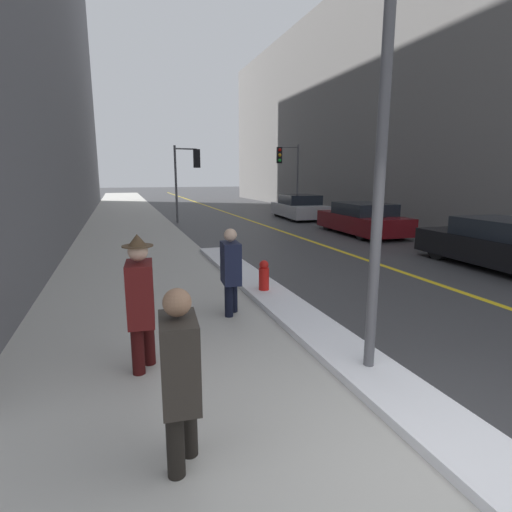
{
  "coord_description": "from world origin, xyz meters",
  "views": [
    {
      "loc": [
        -2.4,
        -1.87,
        2.31
      ],
      "look_at": [
        -0.4,
        4.0,
        1.05
      ],
      "focal_mm": 28.0,
      "sensor_mm": 36.0,
      "label": 1
    }
  ],
  "objects_px": {
    "lamp_post": "(383,116)",
    "fire_hydrant": "(264,278)",
    "pedestrian_trailing": "(180,371)",
    "parked_car_black": "(504,245)",
    "traffic_light_far": "(287,164)",
    "parked_car_maroon": "(362,219)",
    "traffic_light_near": "(189,167)",
    "pedestrian_in_glasses": "(231,268)",
    "parked_car_silver": "(299,207)",
    "pedestrian_in_fedora": "(141,298)"
  },
  "relations": [
    {
      "from": "traffic_light_near",
      "to": "parked_car_silver",
      "type": "height_order",
      "value": "traffic_light_near"
    },
    {
      "from": "parked_car_silver",
      "to": "traffic_light_near",
      "type": "bearing_deg",
      "value": 91.02
    },
    {
      "from": "parked_car_maroon",
      "to": "parked_car_black",
      "type": "bearing_deg",
      "value": -178.14
    },
    {
      "from": "traffic_light_far",
      "to": "parked_car_black",
      "type": "bearing_deg",
      "value": 98.77
    },
    {
      "from": "pedestrian_in_fedora",
      "to": "parked_car_black",
      "type": "bearing_deg",
      "value": 110.96
    },
    {
      "from": "pedestrian_trailing",
      "to": "pedestrian_in_glasses",
      "type": "bearing_deg",
      "value": 163.08
    },
    {
      "from": "parked_car_black",
      "to": "fire_hydrant",
      "type": "relative_size",
      "value": 6.39
    },
    {
      "from": "pedestrian_in_fedora",
      "to": "traffic_light_near",
      "type": "bearing_deg",
      "value": 172.93
    },
    {
      "from": "lamp_post",
      "to": "traffic_light_far",
      "type": "xyz_separation_m",
      "value": [
        6.63,
        18.04,
        0.01
      ]
    },
    {
      "from": "pedestrian_in_glasses",
      "to": "parked_car_silver",
      "type": "height_order",
      "value": "pedestrian_in_glasses"
    },
    {
      "from": "lamp_post",
      "to": "fire_hydrant",
      "type": "relative_size",
      "value": 6.93
    },
    {
      "from": "pedestrian_trailing",
      "to": "parked_car_maroon",
      "type": "relative_size",
      "value": 0.33
    },
    {
      "from": "pedestrian_trailing",
      "to": "parked_car_black",
      "type": "xyz_separation_m",
      "value": [
        8.67,
        4.39,
        -0.23
      ]
    },
    {
      "from": "lamp_post",
      "to": "traffic_light_near",
      "type": "xyz_separation_m",
      "value": [
        0.72,
        16.5,
        -0.22
      ]
    },
    {
      "from": "parked_car_maroon",
      "to": "traffic_light_near",
      "type": "bearing_deg",
      "value": 43.88
    },
    {
      "from": "traffic_light_near",
      "to": "pedestrian_in_fedora",
      "type": "bearing_deg",
      "value": -109.38
    },
    {
      "from": "parked_car_black",
      "to": "lamp_post",
      "type": "bearing_deg",
      "value": 121.16
    },
    {
      "from": "traffic_light_near",
      "to": "pedestrian_in_glasses",
      "type": "relative_size",
      "value": 2.55
    },
    {
      "from": "lamp_post",
      "to": "parked_car_silver",
      "type": "bearing_deg",
      "value": 67.82
    },
    {
      "from": "lamp_post",
      "to": "parked_car_black",
      "type": "xyz_separation_m",
      "value": [
        6.36,
        3.57,
        -2.31
      ]
    },
    {
      "from": "pedestrian_in_fedora",
      "to": "parked_car_maroon",
      "type": "relative_size",
      "value": 0.37
    },
    {
      "from": "parked_car_silver",
      "to": "fire_hydrant",
      "type": "relative_size",
      "value": 6.37
    },
    {
      "from": "pedestrian_trailing",
      "to": "fire_hydrant",
      "type": "height_order",
      "value": "pedestrian_trailing"
    },
    {
      "from": "pedestrian_in_glasses",
      "to": "fire_hydrant",
      "type": "distance_m",
      "value": 1.32
    },
    {
      "from": "lamp_post",
      "to": "pedestrian_in_fedora",
      "type": "height_order",
      "value": "lamp_post"
    },
    {
      "from": "traffic_light_far",
      "to": "parked_car_maroon",
      "type": "distance_m",
      "value": 8.45
    },
    {
      "from": "parked_car_maroon",
      "to": "fire_hydrant",
      "type": "height_order",
      "value": "parked_car_maroon"
    },
    {
      "from": "pedestrian_in_fedora",
      "to": "parked_car_silver",
      "type": "xyz_separation_m",
      "value": [
        9.08,
        15.17,
        -0.3
      ]
    },
    {
      "from": "traffic_light_near",
      "to": "traffic_light_far",
      "type": "distance_m",
      "value": 6.12
    },
    {
      "from": "traffic_light_near",
      "to": "pedestrian_in_fedora",
      "type": "height_order",
      "value": "traffic_light_near"
    },
    {
      "from": "traffic_light_near",
      "to": "parked_car_maroon",
      "type": "height_order",
      "value": "traffic_light_near"
    },
    {
      "from": "lamp_post",
      "to": "traffic_light_far",
      "type": "distance_m",
      "value": 19.23
    },
    {
      "from": "traffic_light_near",
      "to": "fire_hydrant",
      "type": "bearing_deg",
      "value": -101.2
    },
    {
      "from": "lamp_post",
      "to": "pedestrian_trailing",
      "type": "xyz_separation_m",
      "value": [
        -2.3,
        -0.82,
        -2.08
      ]
    },
    {
      "from": "lamp_post",
      "to": "pedestrian_in_glasses",
      "type": "bearing_deg",
      "value": 111.5
    },
    {
      "from": "lamp_post",
      "to": "fire_hydrant",
      "type": "distance_m",
      "value": 4.23
    },
    {
      "from": "pedestrian_trailing",
      "to": "fire_hydrant",
      "type": "relative_size",
      "value": 2.13
    },
    {
      "from": "pedestrian_in_fedora",
      "to": "pedestrian_in_glasses",
      "type": "distance_m",
      "value": 2.16
    },
    {
      "from": "traffic_light_near",
      "to": "pedestrian_trailing",
      "type": "relative_size",
      "value": 2.5
    },
    {
      "from": "parked_car_silver",
      "to": "fire_hydrant",
      "type": "distance_m",
      "value": 14.41
    },
    {
      "from": "traffic_light_far",
      "to": "pedestrian_in_fedora",
      "type": "height_order",
      "value": "traffic_light_far"
    },
    {
      "from": "parked_car_maroon",
      "to": "pedestrian_trailing",
      "type": "bearing_deg",
      "value": 143.54
    },
    {
      "from": "traffic_light_far",
      "to": "pedestrian_in_fedora",
      "type": "distance_m",
      "value": 19.47
    },
    {
      "from": "pedestrian_in_glasses",
      "to": "fire_hydrant",
      "type": "height_order",
      "value": "pedestrian_in_glasses"
    },
    {
      "from": "traffic_light_near",
      "to": "parked_car_maroon",
      "type": "distance_m",
      "value": 8.98
    },
    {
      "from": "lamp_post",
      "to": "parked_car_maroon",
      "type": "relative_size",
      "value": 1.08
    },
    {
      "from": "lamp_post",
      "to": "pedestrian_in_glasses",
      "type": "relative_size",
      "value": 3.31
    },
    {
      "from": "pedestrian_in_fedora",
      "to": "pedestrian_in_glasses",
      "type": "bearing_deg",
      "value": 140.26
    },
    {
      "from": "traffic_light_near",
      "to": "fire_hydrant",
      "type": "height_order",
      "value": "traffic_light_near"
    },
    {
      "from": "fire_hydrant",
      "to": "parked_car_black",
      "type": "bearing_deg",
      "value": 1.77
    }
  ]
}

